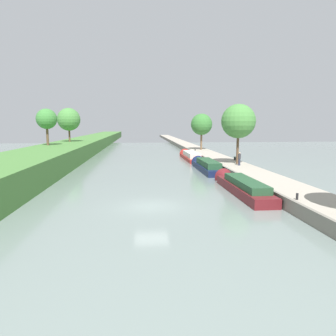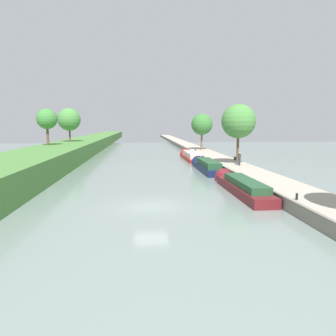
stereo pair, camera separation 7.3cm
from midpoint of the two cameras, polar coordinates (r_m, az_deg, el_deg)
ground_plane at (r=22.79m, az=-3.20°, el=-7.03°), size 160.00×160.00×0.00m
right_towpath at (r=25.71m, az=23.12°, el=-4.91°), size 3.88×260.00×0.89m
stone_quay at (r=24.80m, az=18.90°, el=-5.10°), size 0.25×260.00×0.94m
narrowboat_maroon at (r=28.01m, az=13.17°, el=-3.21°), size 1.96×11.57×1.90m
narrowboat_navy at (r=40.62m, az=6.97°, el=0.43°), size 2.06×11.54×2.07m
narrowboat_red at (r=53.60m, az=4.05°, el=2.23°), size 2.19×12.76×2.12m
tree_rightbank_midnear at (r=40.45m, az=12.81°, el=8.40°), size 4.32×4.32×7.61m
tree_rightbank_midfar at (r=62.80m, az=6.17°, el=8.00°), size 4.26×4.26×7.20m
tree_leftbank_downstream at (r=63.64m, az=-17.87°, el=8.52°), size 4.38×4.38×6.51m
tree_leftbank_upstream at (r=53.68m, az=-21.53°, el=8.39°), size 3.25×3.25×5.86m
person_walking at (r=39.18m, az=12.98°, el=1.73°), size 0.34×0.34×1.66m
mooring_bollard_near at (r=22.58m, az=22.64°, el=-4.88°), size 0.16×0.16×0.45m
mooring_bollard_far at (r=58.95m, az=4.98°, el=3.32°), size 0.16×0.16×0.45m
park_bench at (r=44.71m, az=12.49°, el=1.82°), size 0.44×1.50×0.47m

